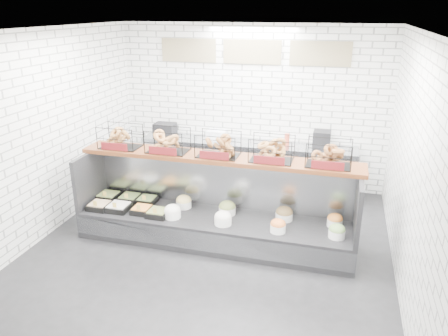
% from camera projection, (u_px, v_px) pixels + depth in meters
% --- Properties ---
extents(ground, '(5.50, 5.50, 0.00)m').
position_uv_depth(ground, '(208.00, 251.00, 6.20)').
color(ground, black).
rests_on(ground, ground).
extents(room_shell, '(5.02, 5.51, 3.01)m').
position_uv_depth(room_shell, '(220.00, 99.00, 6.03)').
color(room_shell, white).
rests_on(room_shell, ground).
extents(display_case, '(4.00, 0.90, 1.20)m').
position_uv_depth(display_case, '(214.00, 219.00, 6.40)').
color(display_case, black).
rests_on(display_case, ground).
extents(bagel_shelf, '(4.10, 0.50, 0.40)m').
position_uv_depth(bagel_shelf, '(218.00, 148.00, 6.18)').
color(bagel_shelf, '#47200F').
rests_on(bagel_shelf, display_case).
extents(prep_counter, '(4.00, 0.60, 1.20)m').
position_uv_depth(prep_counter, '(246.00, 164.00, 8.23)').
color(prep_counter, '#93969B').
rests_on(prep_counter, ground).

